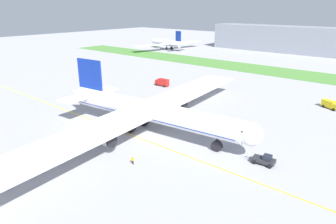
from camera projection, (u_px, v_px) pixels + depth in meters
ground_plane at (146, 136)px, 76.62m from camera, size 600.00×600.00×0.00m
apron_taxi_line at (140, 138)px, 75.20m from camera, size 280.00×0.36×0.01m
grass_median_strip at (287, 73)px, 148.77m from camera, size 320.00×24.00×0.10m
airliner_foreground at (146, 111)px, 77.49m from camera, size 59.81×97.05×17.07m
pushback_tug at (264, 160)px, 62.55m from camera, size 6.43×3.02×2.21m
ground_crew_wingwalker_port at (133, 160)px, 62.53m from camera, size 0.49×0.50×1.70m
service_truck_baggage_loader at (331, 104)px, 96.49m from camera, size 6.03×4.45×2.61m
service_truck_fuel_bowser at (162, 82)px, 124.02m from camera, size 6.22×2.48×3.04m
parked_airliner_far_left at (167, 43)px, 228.10m from camera, size 38.85×61.09×14.48m
terminal_building at (291, 39)px, 213.07m from camera, size 113.71×20.00×18.00m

